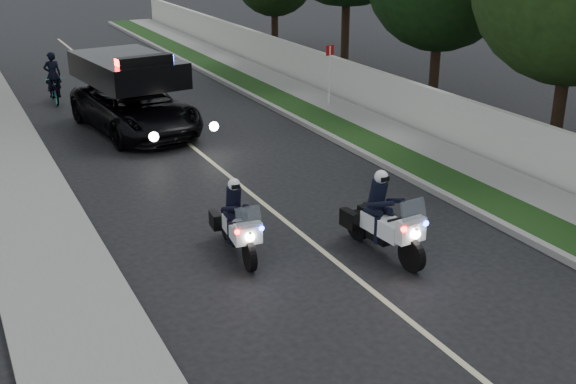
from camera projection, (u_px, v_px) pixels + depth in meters
ground at (450, 353)px, 11.15m from camera, size 120.00×120.00×0.00m
curb_right at (346, 145)px, 21.18m from camera, size 0.20×60.00×0.15m
grass_verge at (366, 142)px, 21.48m from camera, size 1.20×60.00×0.16m
sidewalk_right at (402, 136)px, 22.02m from camera, size 1.40×60.00×0.16m
property_wall at (429, 111)px, 22.19m from camera, size 0.22×60.00×1.50m
curb_left at (65, 188)px, 17.77m from camera, size 0.20×60.00×0.15m
sidewalk_left at (19, 195)px, 17.31m from camera, size 2.00×60.00×0.16m
lane_marking at (218, 167)px, 19.50m from camera, size 0.12×50.00×0.01m
police_moto_left at (238, 253)px, 14.48m from camera, size 0.83×1.92×1.59m
police_moto_right at (382, 254)px, 14.46m from camera, size 0.91×2.13×1.77m
police_suv at (137, 131)px, 22.79m from camera, size 3.34×5.98×2.77m
bicycle at (56, 102)px, 26.46m from camera, size 0.72×1.91×0.99m
cyclist at (56, 102)px, 26.46m from camera, size 0.60×0.40×1.66m
sign_post at (329, 108)px, 25.68m from camera, size 0.43×0.43×2.31m
tree_right_b at (553, 151)px, 20.82m from camera, size 5.96×5.96×9.29m
tree_right_c at (432, 102)px, 26.40m from camera, size 6.83×6.83×8.86m
tree_right_d at (344, 69)px, 32.21m from camera, size 8.42×8.42×12.87m
tree_right_e at (275, 46)px, 38.26m from camera, size 4.96×4.96×7.15m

